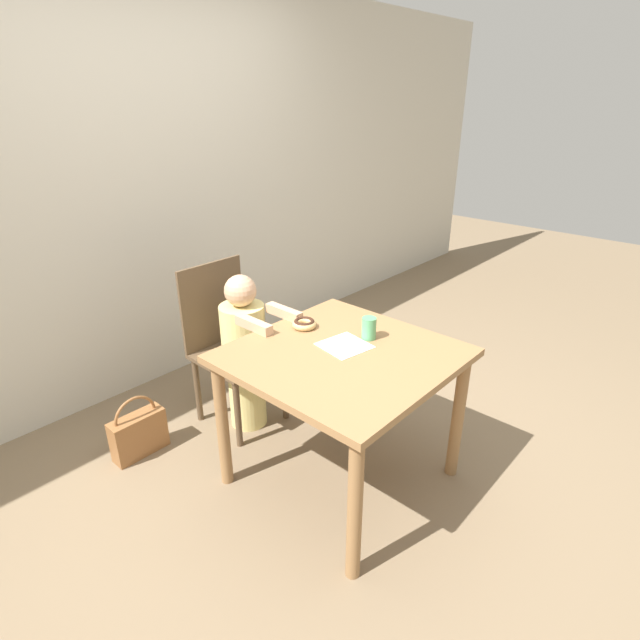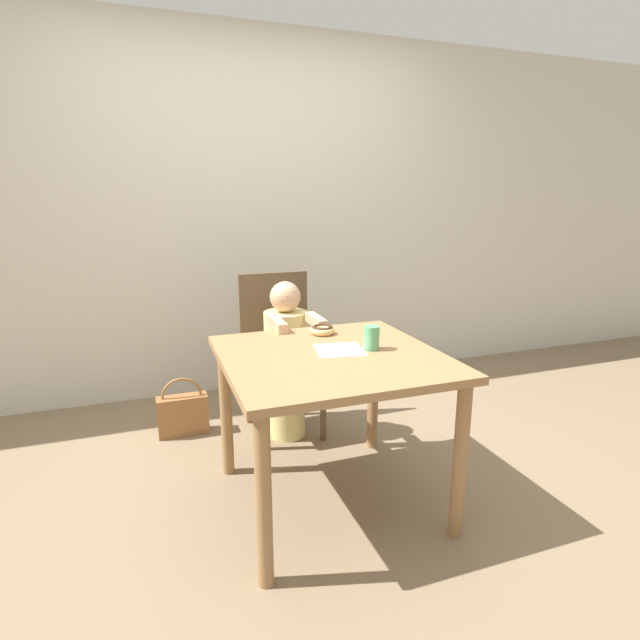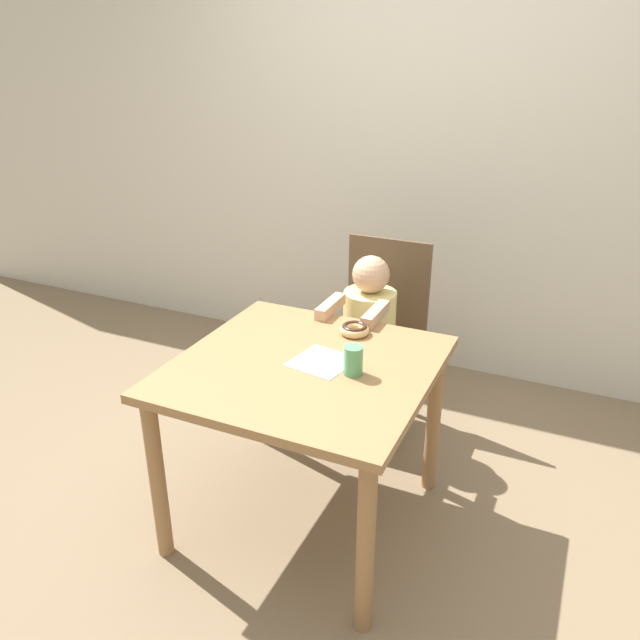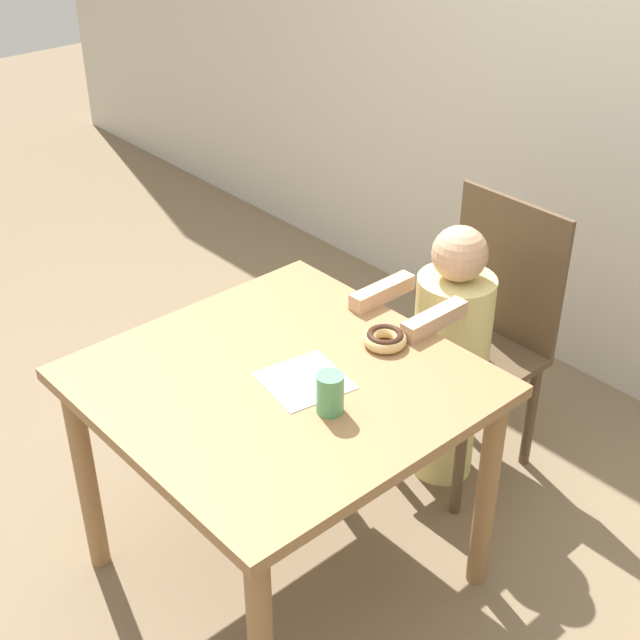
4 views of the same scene
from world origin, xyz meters
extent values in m
plane|color=#7A664C|center=(0.00, 0.00, 0.00)|extent=(12.00, 12.00, 0.00)
cube|color=beige|center=(0.00, 1.61, 1.25)|extent=(8.00, 0.05, 2.50)
cube|color=olive|center=(0.00, 0.00, 0.71)|extent=(0.94, 0.94, 0.03)
cylinder|color=olive|center=(-0.41, -0.41, 0.34)|extent=(0.06, 0.06, 0.69)
cylinder|color=olive|center=(0.41, -0.41, 0.34)|extent=(0.06, 0.06, 0.69)
cylinder|color=olive|center=(-0.41, 0.41, 0.34)|extent=(0.06, 0.06, 0.69)
cylinder|color=olive|center=(0.41, 0.41, 0.34)|extent=(0.06, 0.06, 0.69)
cube|color=brown|center=(-0.01, 0.77, 0.43)|extent=(0.43, 0.44, 0.03)
cube|color=brown|center=(-0.01, 0.98, 0.69)|extent=(0.43, 0.02, 0.50)
cylinder|color=brown|center=(-0.19, 0.58, 0.21)|extent=(0.04, 0.04, 0.42)
cylinder|color=brown|center=(0.18, 0.58, 0.21)|extent=(0.04, 0.04, 0.42)
cylinder|color=brown|center=(-0.19, 0.95, 0.21)|extent=(0.04, 0.04, 0.42)
cylinder|color=brown|center=(0.18, 0.95, 0.21)|extent=(0.04, 0.04, 0.42)
cylinder|color=#E0D17F|center=(-0.01, 0.71, 0.22)|extent=(0.21, 0.21, 0.44)
cylinder|color=#E0D17F|center=(-0.01, 0.71, 0.60)|extent=(0.25, 0.25, 0.31)
sphere|color=tan|center=(-0.01, 0.71, 0.84)|extent=(0.17, 0.17, 0.17)
cube|color=tan|center=(-0.11, 0.49, 0.75)|extent=(0.05, 0.23, 0.05)
cube|color=tan|center=(0.10, 0.49, 0.75)|extent=(0.05, 0.23, 0.05)
torus|color=#DBB270|center=(0.07, 0.32, 0.74)|extent=(0.12, 0.12, 0.04)
torus|color=#381E14|center=(0.07, 0.32, 0.76)|extent=(0.11, 0.11, 0.02)
cube|color=white|center=(0.05, 0.04, 0.73)|extent=(0.24, 0.24, 0.00)
cube|color=brown|center=(-0.59, 0.93, 0.12)|extent=(0.29, 0.10, 0.24)
torus|color=brown|center=(-0.59, 0.93, 0.24)|extent=(0.24, 0.02, 0.24)
cylinder|color=#519E66|center=(0.19, 0.00, 0.78)|extent=(0.07, 0.07, 0.11)
camera|label=1|loc=(-1.57, -1.28, 1.80)|focal=28.00mm
camera|label=2|loc=(-0.75, -1.94, 1.40)|focal=28.00mm
camera|label=3|loc=(0.91, -1.85, 1.81)|focal=35.00mm
camera|label=4|loc=(1.51, -1.20, 2.10)|focal=50.00mm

